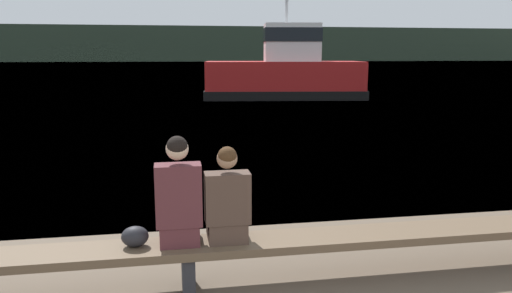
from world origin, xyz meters
The scene contains 7 objects.
water_surface centered at (0.00, 124.81, 0.00)m, with size 240.00×240.00×0.00m, color teal.
far_shoreline centered at (0.00, 149.53, 4.99)m, with size 600.00×12.00×9.98m, color #2D3D2D.
bench_main centered at (-0.98, 3.17, 0.38)m, with size 8.71×0.49×0.45m.
person_left centered at (-1.05, 3.18, 0.90)m, with size 0.42×0.42×1.05m.
person_right centered at (-0.60, 3.18, 0.84)m, with size 0.42×0.42×0.93m.
shopping_bag centered at (-1.46, 3.19, 0.55)m, with size 0.25×0.20×0.19m.
tugboat_red centered at (4.75, 23.47, 1.18)m, with size 8.32×4.38×6.90m.
Camera 1 is at (-1.11, -1.35, 2.23)m, focal length 35.00 mm.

